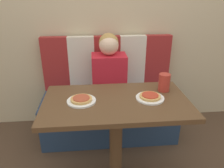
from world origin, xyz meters
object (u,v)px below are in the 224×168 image
plate_right (150,98)px  drinking_cup (164,82)px  pizza_left (81,99)px  person (109,68)px  plate_left (81,101)px  pizza_right (150,96)px

plate_right → drinking_cup: 0.20m
pizza_left → drinking_cup: (0.63, 0.13, 0.05)m
person → pizza_left: 0.71m
person → plate_left: size_ratio=3.21×
plate_right → pizza_left: size_ratio=1.35×
plate_right → pizza_right: size_ratio=1.35×
plate_left → plate_right: same height
plate_left → pizza_left: 0.02m
pizza_left → pizza_right: (0.49, 0.00, 0.00)m
plate_right → person: bearing=110.5°
person → pizza_right: 0.71m
plate_left → plate_right: size_ratio=1.00×
person → drinking_cup: person is taller
plate_left → person: bearing=69.5°
person → pizza_left: size_ratio=4.32×
pizza_left → drinking_cup: bearing=11.5°
person → pizza_left: person is taller
person → pizza_left: (-0.25, -0.66, 0.01)m
drinking_cup → person: bearing=126.1°
pizza_right → pizza_left: bearing=180.0°
pizza_left → plate_left: bearing=0.0°
plate_left → plate_right: bearing=0.0°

